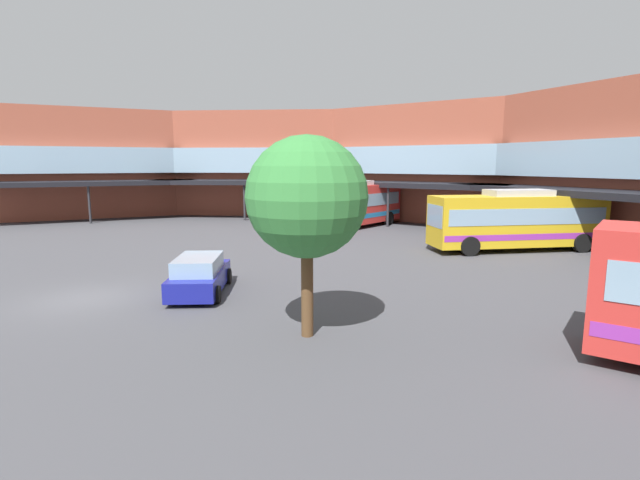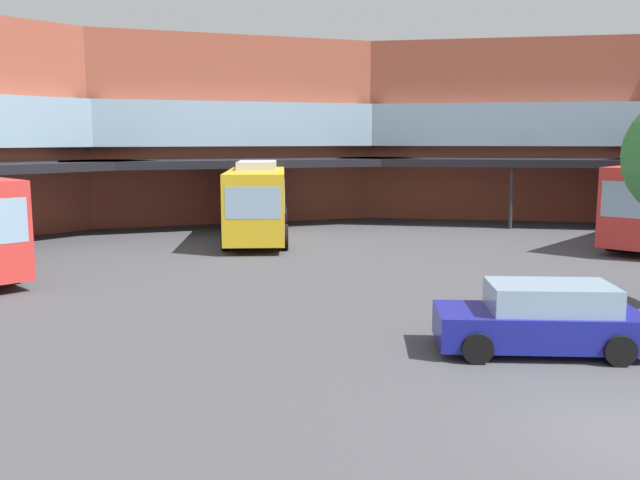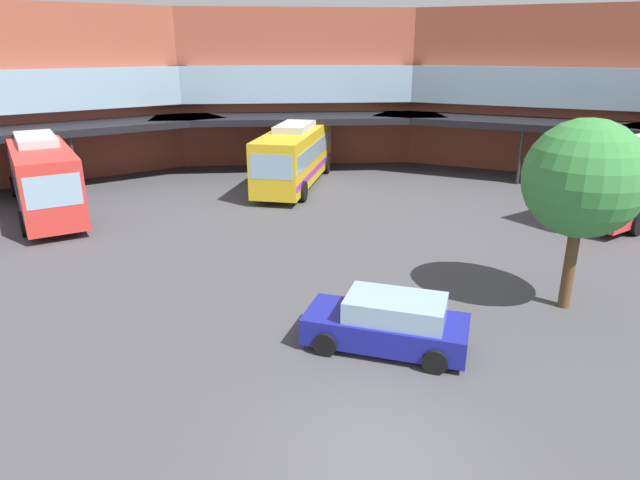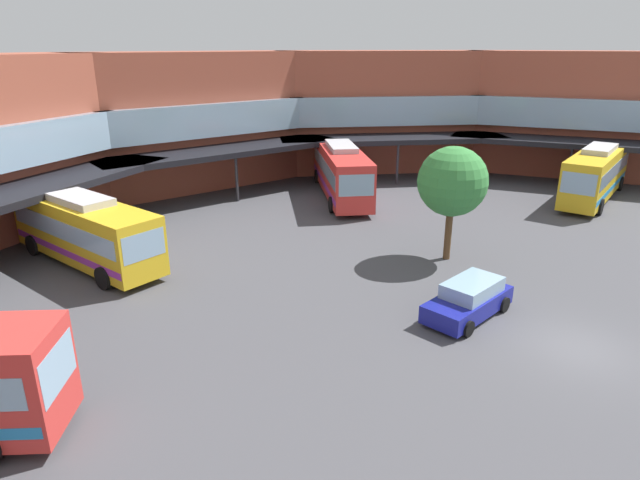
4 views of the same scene
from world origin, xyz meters
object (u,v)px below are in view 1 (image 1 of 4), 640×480
at_px(parked_car, 200,275).
at_px(bus_1, 351,204).
at_px(plaza_tree, 307,198).
at_px(bus_2, 516,220).

bearing_deg(parked_car, bus_1, -23.29).
bearing_deg(bus_1, parked_car, 18.99).
bearing_deg(parked_car, plaza_tree, -139.58).
xyz_separation_m(bus_1, plaza_tree, (20.45, -12.75, 2.25)).
xyz_separation_m(parked_car, plaza_tree, (6.13, 1.98, 3.42)).
bearing_deg(plaza_tree, bus_1, 148.06).
xyz_separation_m(bus_2, plaza_tree, (7.72, -16.91, 2.32)).
xyz_separation_m(bus_2, parked_car, (1.59, -18.89, -1.09)).
relative_size(bus_2, plaza_tree, 1.77).
distance_m(parked_car, plaza_tree, 7.29).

